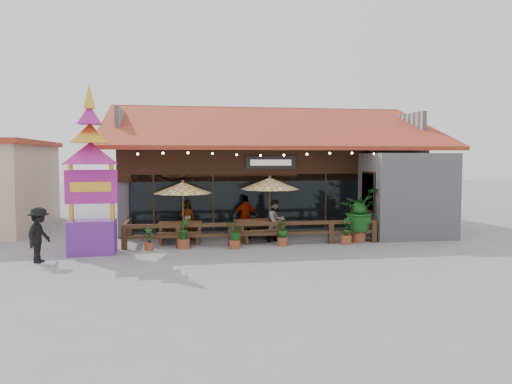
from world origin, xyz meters
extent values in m
plane|color=gray|center=(0.00, 0.00, 0.00)|extent=(100.00, 100.00, 0.00)
cube|color=#9E9DA2|center=(0.00, 7.00, 2.00)|extent=(14.00, 10.00, 4.00)
cube|color=#331A10|center=(-1.50, 1.92, 3.20)|extent=(11.00, 0.16, 1.60)
cube|color=black|center=(-1.50, 1.90, 1.50)|extent=(10.00, 0.12, 2.40)
cube|color=#F4BA6E|center=(-1.50, 2.10, 1.50)|extent=(9.80, 0.05, 2.20)
cube|color=#9E9DA2|center=(5.25, 0.65, 1.80)|extent=(3.50, 2.70, 3.60)
cube|color=red|center=(3.44, 0.50, 2.00)|extent=(0.06, 1.20, 1.50)
cube|color=#331A10|center=(3.43, 0.50, 2.00)|extent=(0.04, 1.34, 1.64)
cube|color=#A84126|center=(0.00, 3.50, 4.90)|extent=(15.50, 7.05, 2.37)
cube|color=#A84126|center=(0.00, 10.50, 4.90)|extent=(15.50, 7.05, 2.37)
cube|color=#A84126|center=(0.00, 7.00, 6.02)|extent=(15.50, 0.30, 0.12)
cube|color=#9E9DA2|center=(-7.00, 7.00, 4.70)|extent=(0.20, 9.00, 1.80)
cube|color=#9E9DA2|center=(7.00, 7.00, 4.70)|extent=(0.20, 9.00, 1.80)
cube|color=black|center=(-0.50, 1.80, 3.20)|extent=(2.20, 0.10, 0.55)
cube|color=silver|center=(-0.50, 1.74, 3.20)|extent=(1.80, 0.02, 0.25)
cube|color=#331A10|center=(-5.50, 1.86, 1.50)|extent=(0.08, 0.08, 2.40)
cube|color=#331A10|center=(-3.00, 1.86, 1.50)|extent=(0.08, 0.08, 2.40)
cube|color=#331A10|center=(-0.50, 1.86, 1.50)|extent=(0.08, 0.08, 2.40)
cube|color=#331A10|center=(2.00, 1.86, 1.50)|extent=(0.08, 0.08, 2.40)
sphere|color=#FFD18C|center=(-6.00, 0.08, 3.55)|extent=(0.09, 0.09, 0.09)
sphere|color=#FFD18C|center=(-5.05, 0.08, 3.59)|extent=(0.09, 0.09, 0.09)
sphere|color=#FFD18C|center=(-4.10, 0.08, 3.60)|extent=(0.09, 0.09, 0.09)
sphere|color=#FFD18C|center=(-3.15, 0.08, 3.57)|extent=(0.09, 0.09, 0.09)
sphere|color=#FFD18C|center=(-2.20, 0.08, 3.53)|extent=(0.09, 0.09, 0.09)
sphere|color=#FFD18C|center=(-1.25, 0.08, 3.50)|extent=(0.09, 0.09, 0.09)
sphere|color=#FFD18C|center=(-0.30, 0.08, 3.51)|extent=(0.09, 0.09, 0.09)
sphere|color=#FFD18C|center=(0.65, 0.08, 3.55)|extent=(0.09, 0.09, 0.09)
sphere|color=#FFD18C|center=(1.60, 0.08, 3.59)|extent=(0.09, 0.09, 0.09)
sphere|color=#FFD18C|center=(2.55, 0.08, 3.60)|extent=(0.09, 0.09, 0.09)
sphere|color=#FFD18C|center=(3.50, 0.08, 3.57)|extent=(0.09, 0.09, 0.09)
cube|color=#442C18|center=(-6.50, -0.50, 0.45)|extent=(0.20, 0.20, 0.90)
cube|color=#442C18|center=(-4.50, -0.50, 0.45)|extent=(0.20, 0.20, 0.90)
cube|color=#442C18|center=(-2.50, -0.50, 0.45)|extent=(0.20, 0.20, 0.90)
cube|color=#442C18|center=(-0.50, -0.50, 0.45)|extent=(0.20, 0.20, 0.90)
cube|color=#442C18|center=(1.50, -0.50, 0.45)|extent=(0.20, 0.20, 0.90)
cube|color=#442C18|center=(3.30, -0.50, 0.45)|extent=(0.20, 0.20, 0.90)
cube|color=#442C18|center=(-1.60, -0.50, 0.85)|extent=(9.80, 0.16, 0.14)
cube|color=#442C18|center=(-1.60, -0.50, 0.45)|extent=(9.80, 0.12, 0.12)
cube|color=#442C18|center=(-6.50, 0.75, 0.85)|extent=(0.16, 2.50, 0.14)
cube|color=#442C18|center=(-6.50, 1.90, 0.45)|extent=(0.20, 0.20, 0.90)
cylinder|color=brown|center=(-4.30, 0.81, 1.18)|extent=(0.06, 0.06, 2.36)
cone|color=gold|center=(-4.30, 0.81, 2.20)|extent=(2.43, 2.43, 0.46)
sphere|color=brown|center=(-4.30, 0.81, 2.46)|extent=(0.10, 0.10, 0.10)
cylinder|color=black|center=(-4.30, 0.81, 0.03)|extent=(0.45, 0.45, 0.06)
cylinder|color=brown|center=(-0.71, 0.94, 1.25)|extent=(0.07, 0.07, 2.50)
cone|color=gold|center=(-0.71, 0.94, 2.34)|extent=(3.22, 3.22, 0.49)
sphere|color=brown|center=(-0.71, 0.94, 2.61)|extent=(0.11, 0.11, 0.11)
cylinder|color=black|center=(-0.71, 0.94, 0.03)|extent=(0.48, 0.48, 0.07)
cube|color=brown|center=(-4.41, 0.71, 0.80)|extent=(1.78, 0.94, 0.06)
cube|color=brown|center=(-5.16, 0.76, 0.40)|extent=(0.14, 0.76, 0.80)
cube|color=brown|center=(-3.66, 0.65, 0.40)|extent=(0.14, 0.76, 0.80)
cube|color=brown|center=(-4.46, 0.11, 0.47)|extent=(1.74, 0.44, 0.05)
cube|color=brown|center=(-4.37, 1.30, 0.47)|extent=(1.74, 0.44, 0.05)
cube|color=brown|center=(-1.29, 0.61, 0.84)|extent=(1.96, 1.24, 0.07)
cube|color=brown|center=(-2.07, 0.43, 0.42)|extent=(0.27, 0.79, 0.84)
cube|color=brown|center=(-0.52, 0.79, 0.42)|extent=(0.27, 0.79, 0.84)
cube|color=brown|center=(-1.15, 0.00, 0.50)|extent=(1.84, 0.73, 0.06)
cube|color=brown|center=(-1.44, 1.21, 0.50)|extent=(1.84, 0.73, 0.06)
cube|color=#6A2895|center=(-7.53, -1.12, 0.60)|extent=(1.61, 1.22, 1.19)
cube|color=#B0208B|center=(-7.53, -1.12, 2.39)|extent=(1.79, 0.27, 1.19)
cube|color=gold|center=(-7.53, -1.26, 2.39)|extent=(1.39, 0.05, 0.35)
cylinder|color=gold|center=(-8.23, -1.12, 2.19)|extent=(0.16, 0.16, 1.99)
cylinder|color=gold|center=(-6.83, -1.12, 2.19)|extent=(0.16, 0.16, 1.99)
pyramid|color=#B0208B|center=(-7.53, -1.12, 3.98)|extent=(2.42, 2.42, 0.80)
pyramid|color=gold|center=(-7.53, -1.12, 4.63)|extent=(1.72, 1.72, 0.70)
pyramid|color=#B0208B|center=(-7.53, -1.12, 5.27)|extent=(1.11, 1.11, 0.70)
pyramid|color=gold|center=(-7.53, -1.12, 6.02)|extent=(0.50, 0.50, 0.90)
cylinder|color=brown|center=(2.71, -0.29, 0.21)|extent=(0.59, 0.59, 0.43)
imported|color=#175219|center=(2.71, -0.29, 1.31)|extent=(2.09, 2.09, 1.76)
sphere|color=#175219|center=(2.86, -0.39, 0.98)|extent=(0.59, 0.59, 0.59)
sphere|color=#175219|center=(2.59, -0.16, 1.17)|extent=(0.51, 0.51, 0.51)
imported|color=#331A10|center=(-4.11, 1.28, 0.81)|extent=(0.59, 0.40, 1.61)
imported|color=#331A10|center=(-0.58, 0.25, 0.86)|extent=(1.03, 0.95, 1.71)
imported|color=#331A10|center=(-1.66, 1.35, 0.91)|extent=(1.10, 0.53, 1.82)
imported|color=black|center=(-9.00, -2.42, 0.91)|extent=(0.93, 1.30, 1.81)
cylinder|color=brown|center=(-5.58, -0.78, 0.14)|extent=(0.34, 0.34, 0.28)
imported|color=#175219|center=(-5.58, -0.78, 0.56)|extent=(0.35, 0.28, 0.57)
cylinder|color=brown|center=(-4.32, -0.70, 0.18)|extent=(0.46, 0.46, 0.37)
imported|color=#175219|center=(-4.32, -0.70, 0.74)|extent=(0.39, 0.46, 0.75)
cylinder|color=brown|center=(-2.42, -1.00, 0.16)|extent=(0.41, 0.41, 0.32)
imported|color=#175219|center=(-2.42, -1.00, 0.66)|extent=(0.70, 0.64, 0.67)
cylinder|color=brown|center=(-0.51, -0.68, 0.16)|extent=(0.41, 0.41, 0.33)
imported|color=#175219|center=(-0.51, -0.68, 0.66)|extent=(0.50, 0.50, 0.67)
cylinder|color=brown|center=(2.03, -0.76, 0.18)|extent=(0.44, 0.44, 0.35)
imported|color=#175219|center=(2.03, -0.76, 0.72)|extent=(0.34, 0.43, 0.73)
camera|label=1|loc=(-4.67, -19.42, 3.43)|focal=35.00mm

